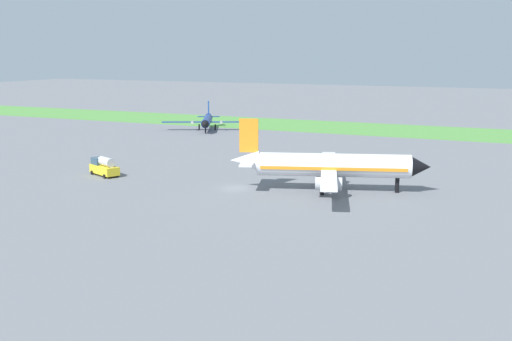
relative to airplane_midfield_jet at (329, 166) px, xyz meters
name	(u,v)px	position (x,y,z in m)	size (l,w,h in m)	color
ground_plane	(236,188)	(-13.71, -4.22, -3.94)	(600.00, 600.00, 0.00)	slate
grass_taxiway_strip	(372,129)	(-13.71, 79.53, -3.90)	(360.00, 28.00, 0.08)	#549342
airplane_midfield_jet	(329,166)	(0.00, 0.00, 0.00)	(29.76, 30.03, 10.94)	white
airplane_taxiing_turboprop	(207,120)	(-53.62, 58.55, -1.29)	(22.42, 19.48, 7.25)	navy
fuel_truck_near_gate	(104,166)	(-38.84, -4.40, -2.36)	(6.91, 4.88, 3.29)	yellow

